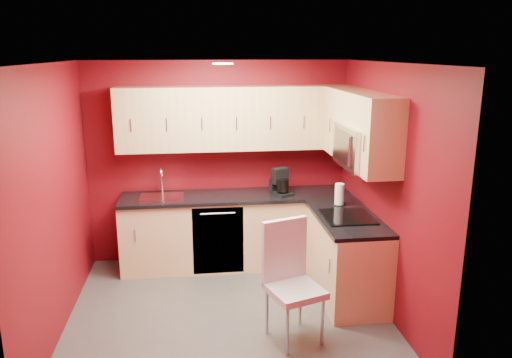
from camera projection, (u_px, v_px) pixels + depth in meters
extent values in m
plane|color=#4B4846|center=(229.00, 313.00, 5.12)|extent=(3.20, 3.20, 0.00)
plane|color=white|center=(225.00, 63.00, 4.49)|extent=(3.20, 3.20, 0.00)
plane|color=#650912|center=(218.00, 162.00, 6.24)|extent=(3.20, 0.00, 3.20)
plane|color=#650912|center=(242.00, 258.00, 3.36)|extent=(3.20, 0.00, 3.20)
plane|color=#650912|center=(54.00, 202.00, 4.61)|extent=(0.00, 3.00, 3.00)
plane|color=#650912|center=(386.00, 190.00, 5.00)|extent=(0.00, 3.00, 3.00)
cube|color=#ECC887|center=(237.00, 231.00, 6.18)|extent=(2.80, 0.60, 0.87)
cube|color=#ECC887|center=(346.00, 257.00, 5.41)|extent=(0.60, 1.30, 0.87)
cube|color=black|center=(237.00, 196.00, 6.06)|extent=(2.80, 0.63, 0.04)
cube|color=black|center=(347.00, 218.00, 5.28)|extent=(0.63, 1.27, 0.04)
cube|color=tan|center=(235.00, 118.00, 5.96)|extent=(2.80, 0.35, 0.75)
cube|color=tan|center=(346.00, 122.00, 5.66)|extent=(0.35, 0.57, 0.75)
cube|color=tan|center=(384.00, 139.00, 4.55)|extent=(0.35, 0.22, 0.75)
cube|color=tan|center=(367.00, 110.00, 4.97)|extent=(0.35, 0.76, 0.33)
cube|color=silver|center=(362.00, 147.00, 5.06)|extent=(0.40, 0.76, 0.42)
cube|color=black|center=(344.00, 147.00, 5.04)|extent=(0.02, 0.62, 0.33)
cylinder|color=silver|center=(349.00, 152.00, 4.82)|extent=(0.02, 0.02, 0.29)
cube|color=black|center=(348.00, 217.00, 5.24)|extent=(0.50, 0.55, 0.01)
cube|color=silver|center=(162.00, 198.00, 5.94)|extent=(0.52, 0.42, 0.02)
cylinder|color=silver|center=(162.00, 183.00, 6.10)|extent=(0.02, 0.02, 0.26)
torus|color=silver|center=(161.00, 174.00, 6.00)|extent=(0.02, 0.16, 0.16)
cylinder|color=silver|center=(161.00, 180.00, 5.94)|extent=(0.02, 0.02, 0.12)
cube|color=black|center=(218.00, 241.00, 5.88)|extent=(0.60, 0.02, 0.82)
cylinder|color=white|center=(223.00, 64.00, 4.78)|extent=(0.20, 0.20, 0.01)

